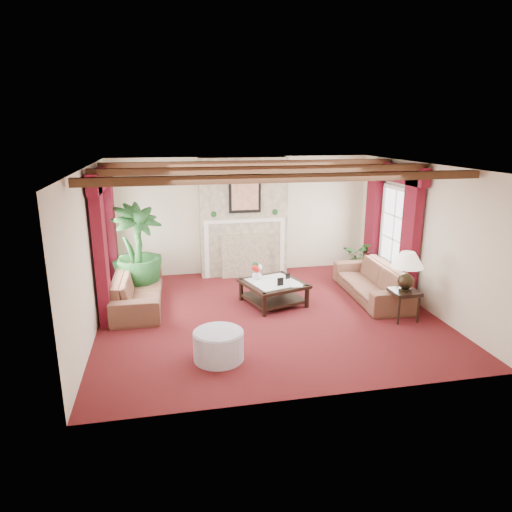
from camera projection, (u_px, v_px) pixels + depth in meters
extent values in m
plane|color=#400E0B|center=(268.00, 314.00, 8.42)|extent=(6.00, 6.00, 0.00)
plane|color=white|center=(269.00, 166.00, 7.69)|extent=(6.00, 6.00, 0.00)
cube|color=beige|center=(242.00, 216.00, 10.65)|extent=(6.00, 0.02, 2.70)
cube|color=beige|center=(90.00, 252.00, 7.48)|extent=(0.02, 5.50, 2.70)
cube|color=beige|center=(422.00, 236.00, 8.63)|extent=(0.02, 5.50, 2.70)
imported|color=#350E17|center=(138.00, 284.00, 8.73)|extent=(2.24, 0.72, 0.87)
imported|color=#350E17|center=(372.00, 276.00, 9.19)|extent=(2.31, 0.82, 0.88)
imported|color=black|center=(138.00, 269.00, 9.41)|extent=(2.69, 2.78, 1.04)
imported|color=black|center=(361.00, 262.00, 10.47)|extent=(1.66, 1.66, 0.69)
cylinder|color=#9C9AAF|center=(219.00, 346.00, 6.73)|extent=(0.75, 0.75, 0.44)
imported|color=silver|center=(257.00, 274.00, 8.98)|extent=(0.20, 0.21, 0.20)
imported|color=black|center=(290.00, 278.00, 8.58)|extent=(0.22, 0.03, 0.30)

